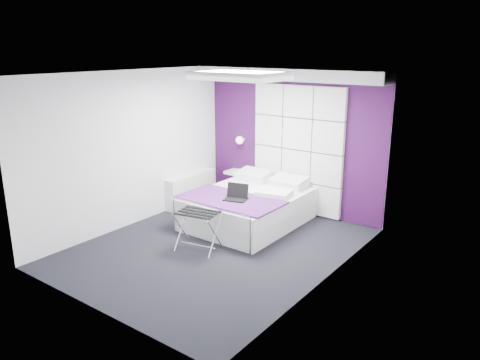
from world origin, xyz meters
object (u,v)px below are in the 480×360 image
(wall_lamp, at_px, (241,140))
(laptop, at_px, (237,196))
(radiator, at_px, (191,189))
(nightstand, at_px, (239,172))
(bed, at_px, (248,206))
(luggage_rack, at_px, (198,231))

(wall_lamp, bearing_deg, laptop, -55.58)
(radiator, xyz_separation_m, nightstand, (0.61, 0.72, 0.27))
(laptop, bearing_deg, wall_lamp, 108.79)
(wall_lamp, xyz_separation_m, nightstand, (-0.03, -0.04, -0.65))
(radiator, xyz_separation_m, bed, (1.50, -0.18, 0.00))
(wall_lamp, relative_size, radiator, 0.12)
(nightstand, xyz_separation_m, laptop, (0.99, -1.36, 0.06))
(luggage_rack, bearing_deg, bed, 79.72)
(wall_lamp, relative_size, bed, 0.07)
(bed, xyz_separation_m, nightstand, (-0.88, 0.90, 0.27))
(radiator, bearing_deg, laptop, -21.85)
(luggage_rack, height_order, laptop, laptop)
(radiator, relative_size, luggage_rack, 1.99)
(bed, bearing_deg, nightstand, 134.35)
(radiator, height_order, nightstand, same)
(wall_lamp, height_order, luggage_rack, wall_lamp)
(nightstand, height_order, laptop, laptop)
(wall_lamp, xyz_separation_m, luggage_rack, (0.88, -2.28, -0.92))
(wall_lamp, bearing_deg, luggage_rack, -68.85)
(wall_lamp, relative_size, laptop, 0.42)
(luggage_rack, bearing_deg, nightstand, 100.64)
(bed, height_order, laptop, laptop)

